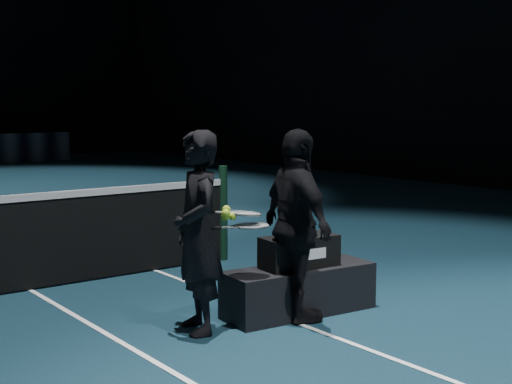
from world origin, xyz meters
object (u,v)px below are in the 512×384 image
Objects in this scene: racket_lower at (251,226)px; player_b at (297,226)px; racket_upper at (244,213)px; tennis_balls at (228,214)px; player_a at (198,232)px; player_bench at (299,290)px; racket_bag at (299,252)px.

player_b is at bearing 0.00° from racket_lower.
tennis_balls is at bearing -170.43° from racket_upper.
player_a is at bearing 180.00° from racket_lower.
player_a is 0.45m from racket_lower.
player_a is 0.42m from racket_upper.
racket_upper is 5.67× the size of tennis_balls.
player_b is 13.39× the size of tennis_balls.
racket_upper is at bearing 77.52° from player_b.
tennis_balls is (-0.72, 0.04, 0.73)m from player_bench.
player_a is 0.85m from player_b.
player_bench is 2.00× the size of racket_upper.
racket_bag is 0.42× the size of player_b.
racket_bag is 0.82m from tennis_balls.
player_bench is 0.34m from racket_bag.
tennis_balls is at bearing 88.59° from player_a.
racket_bag is 1.00× the size of racket_lower.
racket_lower is 0.22m from tennis_balls.
racket_bag is 1.00× the size of racket_upper.
tennis_balls reaches higher than player_bench.
player_b reaches higher than racket_bag.
racket_upper reaches higher than player_bench.
player_bench is 0.92m from racket_upper.
player_a is 2.36× the size of racket_upper.
racket_bag is 0.42× the size of player_a.
racket_lower is 5.67× the size of tennis_balls.
racket_lower is 0.12m from racket_upper.
player_b reaches higher than tennis_balls.
tennis_balls is (-0.15, 0.01, 0.01)m from racket_upper.
racket_bag is at bearing 10.96° from racket_upper.
player_bench is 0.82m from racket_lower.
racket_upper is at bearing 141.34° from racket_lower.
player_bench is at bearing 20.46° from racket_lower.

